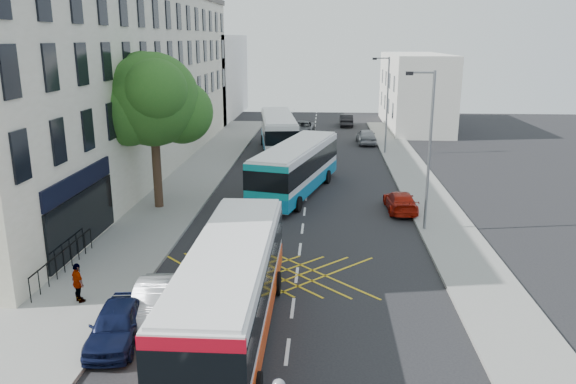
% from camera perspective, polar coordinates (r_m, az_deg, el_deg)
% --- Properties ---
extents(ground, '(120.00, 120.00, 0.00)m').
position_cam_1_polar(ground, '(18.56, -0.06, -15.92)').
color(ground, black).
rests_on(ground, ground).
extents(pavement_left, '(5.00, 70.00, 0.15)m').
position_cam_1_polar(pavement_left, '(33.66, -12.93, -1.54)').
color(pavement_left, gray).
rests_on(pavement_left, ground).
extents(pavement_right, '(3.00, 70.00, 0.15)m').
position_cam_1_polar(pavement_right, '(32.91, 14.86, -2.06)').
color(pavement_right, gray).
rests_on(pavement_right, ground).
extents(terrace_main, '(8.30, 45.00, 13.50)m').
position_cam_1_polar(terrace_main, '(43.13, -17.02, 10.88)').
color(terrace_main, beige).
rests_on(terrace_main, ground).
extents(terrace_far, '(8.00, 20.00, 10.00)m').
position_cam_1_polar(terrace_far, '(72.55, -8.43, 11.53)').
color(terrace_far, silver).
rests_on(terrace_far, ground).
extents(building_right, '(6.00, 18.00, 8.00)m').
position_cam_1_polar(building_right, '(64.84, 12.73, 10.00)').
color(building_right, silver).
rests_on(building_right, ground).
extents(street_tree, '(6.30, 5.70, 8.80)m').
position_cam_1_polar(street_tree, '(32.41, -13.63, 9.02)').
color(street_tree, '#382619').
rests_on(street_tree, pavement_left).
extents(lamp_near, '(1.45, 0.15, 8.00)m').
position_cam_1_polar(lamp_near, '(28.74, 14.03, 4.84)').
color(lamp_near, slate).
rests_on(lamp_near, pavement_right).
extents(lamp_far, '(1.45, 0.15, 8.00)m').
position_cam_1_polar(lamp_far, '(48.36, 9.94, 9.18)').
color(lamp_far, slate).
rests_on(lamp_far, pavement_right).
extents(railings, '(0.08, 5.60, 1.14)m').
position_cam_1_polar(railings, '(25.32, -21.83, -6.41)').
color(railings, black).
rests_on(railings, pavement_left).
extents(bus_near, '(2.83, 11.22, 3.15)m').
position_cam_1_polar(bus_near, '(18.92, -5.83, -9.65)').
color(bus_near, silver).
rests_on(bus_near, ground).
extents(bus_mid, '(5.34, 11.63, 3.19)m').
position_cam_1_polar(bus_mid, '(35.67, 0.83, 2.47)').
color(bus_mid, silver).
rests_on(bus_mid, ground).
extents(bus_far, '(4.20, 11.79, 3.24)m').
position_cam_1_polar(bus_far, '(49.28, -1.00, 6.10)').
color(bus_far, silver).
rests_on(bus_far, ground).
extents(parked_car_blue, '(1.91, 3.90, 1.28)m').
position_cam_1_polar(parked_car_blue, '(19.60, -17.01, -12.69)').
color(parked_car_blue, black).
rests_on(parked_car_blue, ground).
extents(parked_car_silver, '(1.63, 3.84, 1.23)m').
position_cam_1_polar(parked_car_silver, '(20.86, -13.48, -10.70)').
color(parked_car_silver, '#B5B8BD').
rests_on(parked_car_silver, ground).
extents(red_hatchback, '(1.73, 4.01, 1.15)m').
position_cam_1_polar(red_hatchback, '(32.88, 11.35, -0.95)').
color(red_hatchback, '#9E1306').
rests_on(red_hatchback, ground).
extents(distant_car_grey, '(2.60, 5.11, 1.38)m').
position_cam_1_polar(distant_car_grey, '(57.97, 1.46, 6.48)').
color(distant_car_grey, '#42444A').
rests_on(distant_car_grey, ground).
extents(distant_car_silver, '(1.84, 4.24, 1.42)m').
position_cam_1_polar(distant_car_silver, '(53.60, 7.96, 5.63)').
color(distant_car_silver, '#929398').
rests_on(distant_car_silver, ground).
extents(distant_car_dark, '(1.47, 4.11, 1.35)m').
position_cam_1_polar(distant_car_dark, '(64.40, 5.92, 7.28)').
color(distant_car_dark, black).
rests_on(distant_car_dark, ground).
extents(pedestrian_far, '(0.90, 0.89, 1.53)m').
position_cam_1_polar(pedestrian_far, '(22.36, -20.56, -8.64)').
color(pedestrian_far, gray).
rests_on(pedestrian_far, pavement_left).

